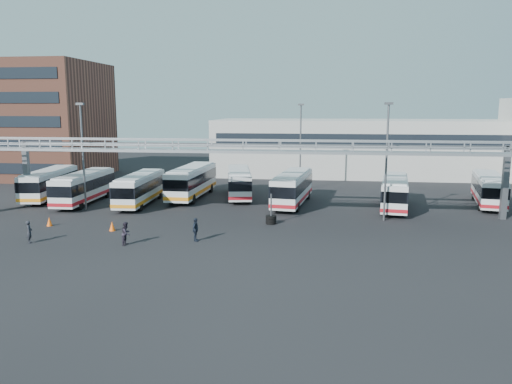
# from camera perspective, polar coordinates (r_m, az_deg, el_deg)

# --- Properties ---
(ground) EXTENTS (140.00, 140.00, 0.00)m
(ground) POSITION_cam_1_polar(r_m,az_deg,el_deg) (38.49, -2.42, -5.07)
(ground) COLOR black
(ground) RESTS_ON ground
(gantry) EXTENTS (51.40, 5.15, 7.10)m
(gantry) POSITION_cam_1_polar(r_m,az_deg,el_deg) (43.24, -1.14, 3.98)
(gantry) COLOR #96999F
(gantry) RESTS_ON ground
(apartment_building) EXTENTS (18.00, 15.00, 16.00)m
(apartment_building) POSITION_cam_1_polar(r_m,az_deg,el_deg) (78.01, -23.97, 7.52)
(apartment_building) COLOR brown
(apartment_building) RESTS_ON ground
(warehouse) EXTENTS (42.00, 14.00, 8.00)m
(warehouse) POSITION_cam_1_polar(r_m,az_deg,el_deg) (75.09, 11.75, 5.03)
(warehouse) COLOR #9E9E99
(warehouse) RESTS_ON ground
(light_pole_left) EXTENTS (0.70, 0.35, 10.21)m
(light_pole_left) POSITION_cam_1_polar(r_m,az_deg,el_deg) (50.16, -19.19, 4.48)
(light_pole_left) COLOR #4C4F54
(light_pole_left) RESTS_ON ground
(light_pole_mid) EXTENTS (0.70, 0.35, 10.21)m
(light_pole_mid) POSITION_cam_1_polar(r_m,az_deg,el_deg) (44.20, 14.70, 4.08)
(light_pole_mid) COLOR #4C4F54
(light_pole_mid) RESTS_ON ground
(light_pole_back) EXTENTS (0.70, 0.35, 10.21)m
(light_pole_back) POSITION_cam_1_polar(r_m,az_deg,el_deg) (58.86, 5.11, 5.66)
(light_pole_back) COLOR #4C4F54
(light_pole_back) RESTS_ON ground
(bus_0) EXTENTS (3.73, 10.71, 3.19)m
(bus_0) POSITION_cam_1_polar(r_m,az_deg,el_deg) (58.09, -22.53, 0.98)
(bus_0) COLOR silver
(bus_0) RESTS_ON ground
(bus_1) EXTENTS (2.74, 10.56, 3.19)m
(bus_1) POSITION_cam_1_polar(r_m,az_deg,el_deg) (54.23, -19.06, 0.62)
(bus_1) COLOR silver
(bus_1) RESTS_ON ground
(bus_2) EXTENTS (2.83, 10.38, 3.12)m
(bus_2) POSITION_cam_1_polar(r_m,az_deg,el_deg) (51.93, -13.12, 0.48)
(bus_2) COLOR silver
(bus_2) RESTS_ON ground
(bus_3) EXTENTS (3.00, 11.40, 3.44)m
(bus_3) POSITION_cam_1_polar(r_m,az_deg,el_deg) (54.82, -7.34, 1.31)
(bus_3) COLOR silver
(bus_3) RESTS_ON ground
(bus_4) EXTENTS (4.26, 10.55, 3.12)m
(bus_4) POSITION_cam_1_polar(r_m,az_deg,el_deg) (54.76, -1.95, 1.19)
(bus_4) COLOR silver
(bus_4) RESTS_ON ground
(bus_5) EXTENTS (3.76, 11.03, 3.28)m
(bus_5) POSITION_cam_1_polar(r_m,az_deg,el_deg) (50.56, 4.19, 0.56)
(bus_5) COLOR silver
(bus_5) RESTS_ON ground
(bus_7) EXTENTS (3.80, 10.41, 3.09)m
(bus_7) POSITION_cam_1_polar(r_m,az_deg,el_deg) (50.28, 15.57, 0.06)
(bus_7) COLOR silver
(bus_7) RESTS_ON ground
(bus_9) EXTENTS (4.28, 10.55, 3.12)m
(bus_9) POSITION_cam_1_polar(r_m,az_deg,el_deg) (55.42, 25.05, 0.38)
(bus_9) COLOR silver
(bus_9) RESTS_ON ground
(pedestrian_a) EXTENTS (0.60, 0.71, 1.66)m
(pedestrian_a) POSITION_cam_1_polar(r_m,az_deg,el_deg) (39.97, -24.49, -4.17)
(pedestrian_a) COLOR #202229
(pedestrian_a) RESTS_ON ground
(pedestrian_b) EXTENTS (0.70, 0.87, 1.69)m
(pedestrian_b) POSITION_cam_1_polar(r_m,az_deg,el_deg) (37.10, -14.62, -4.60)
(pedestrian_b) COLOR #27212E
(pedestrian_b) RESTS_ON ground
(pedestrian_d) EXTENTS (0.51, 1.05, 1.74)m
(pedestrian_d) POSITION_cam_1_polar(r_m,az_deg,el_deg) (37.15, -6.93, -4.29)
(pedestrian_d) COLOR #1A2230
(pedestrian_d) RESTS_ON ground
(cone_left) EXTENTS (0.53, 0.53, 0.74)m
(cone_left) POSITION_cam_1_polar(r_m,az_deg,el_deg) (45.09, -22.54, -3.14)
(cone_left) COLOR #FB5B0D
(cone_left) RESTS_ON ground
(cone_right) EXTENTS (0.51, 0.51, 0.77)m
(cone_right) POSITION_cam_1_polar(r_m,az_deg,el_deg) (41.66, -16.12, -3.77)
(cone_right) COLOR #FB5B0D
(cone_right) RESTS_ON ground
(tire_stack) EXTENTS (0.91, 0.91, 2.59)m
(tire_stack) POSITION_cam_1_polar(r_m,az_deg,el_deg) (42.38, 1.73, -3.09)
(tire_stack) COLOR black
(tire_stack) RESTS_ON ground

